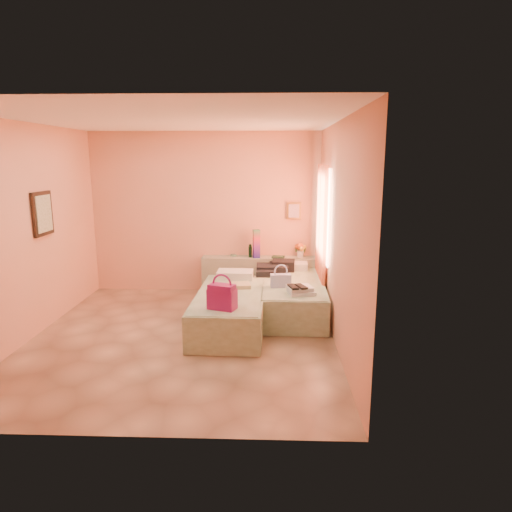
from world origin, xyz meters
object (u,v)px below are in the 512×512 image
(flower_vase, at_px, (300,249))
(towel_stack, at_px, (301,290))
(bed_right, at_px, (293,297))
(green_book, at_px, (278,257))
(headboard_ledge, at_px, (260,275))
(magenta_handbag, at_px, (222,296))
(blue_handbag, at_px, (281,281))
(water_bottle, at_px, (250,251))
(bed_left, at_px, (231,310))

(flower_vase, relative_size, towel_stack, 0.81)
(bed_right, relative_size, green_book, 10.04)
(bed_right, bearing_deg, headboard_ledge, 117.78)
(magenta_handbag, bearing_deg, flower_vase, 84.94)
(blue_handbag, bearing_deg, bed_right, 52.80)
(headboard_ledge, bearing_deg, green_book, -13.32)
(bed_right, xyz_separation_m, magenta_handbag, (-0.94, -1.35, 0.41))
(water_bottle, xyz_separation_m, flower_vase, (0.88, 0.07, 0.03))
(flower_vase, distance_m, magenta_handbag, 2.68)
(headboard_ledge, relative_size, bed_left, 1.02)
(blue_handbag, bearing_deg, green_book, 84.84)
(water_bottle, distance_m, green_book, 0.50)
(headboard_ledge, height_order, flower_vase, flower_vase)
(green_book, xyz_separation_m, flower_vase, (0.39, 0.12, 0.12))
(water_bottle, distance_m, blue_handbag, 1.45)
(green_book, bearing_deg, blue_handbag, -74.41)
(headboard_ledge, height_order, green_book, green_book)
(bed_right, distance_m, magenta_handbag, 1.69)
(bed_right, bearing_deg, bed_left, -142.94)
(bed_left, relative_size, bed_right, 1.00)
(bed_right, relative_size, flower_vase, 7.09)
(headboard_ledge, xyz_separation_m, bed_left, (-0.38, -1.70, -0.08))
(bed_right, xyz_separation_m, towel_stack, (0.08, -0.66, 0.30))
(bed_right, distance_m, towel_stack, 0.73)
(bed_left, relative_size, magenta_handbag, 5.85)
(headboard_ledge, height_order, blue_handbag, blue_handbag)
(bed_right, distance_m, flower_vase, 1.23)
(green_book, bearing_deg, headboard_ledge, -178.87)
(bed_right, xyz_separation_m, water_bottle, (-0.70, 1.02, 0.51))
(magenta_handbag, relative_size, blue_handbag, 1.15)
(bed_right, height_order, magenta_handbag, magenta_handbag)
(flower_vase, bearing_deg, blue_handbag, -104.49)
(bed_right, bearing_deg, water_bottle, 125.73)
(headboard_ledge, xyz_separation_m, blue_handbag, (0.33, -1.37, 0.27))
(headboard_ledge, bearing_deg, water_bottle, -172.06)
(bed_right, height_order, water_bottle, water_bottle)
(blue_handbag, bearing_deg, magenta_handbag, -132.39)
(blue_handbag, bearing_deg, bed_left, -161.48)
(bed_left, relative_size, green_book, 10.04)
(green_book, distance_m, flower_vase, 0.43)
(headboard_ledge, distance_m, bed_right, 1.18)
(bed_left, distance_m, green_book, 1.81)
(magenta_handbag, distance_m, towel_stack, 1.24)
(magenta_handbag, bearing_deg, towel_stack, 53.37)
(water_bottle, distance_m, magenta_handbag, 2.38)
(water_bottle, relative_size, flower_vase, 0.77)
(magenta_handbag, bearing_deg, headboard_ledge, 99.63)
(magenta_handbag, height_order, towel_stack, magenta_handbag)
(bed_left, height_order, green_book, green_book)
(bed_left, height_order, bed_right, same)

